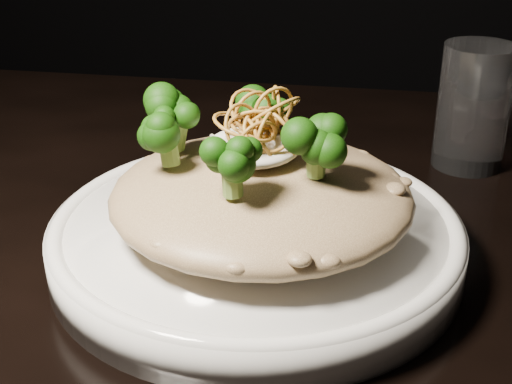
% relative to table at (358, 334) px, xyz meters
% --- Properties ---
extents(table, '(1.10, 0.80, 0.75)m').
position_rel_table_xyz_m(table, '(0.00, 0.00, 0.00)').
color(table, black).
rests_on(table, ground).
extents(plate, '(0.30, 0.30, 0.03)m').
position_rel_table_xyz_m(plate, '(-0.08, -0.03, 0.10)').
color(plate, white).
rests_on(plate, table).
extents(risotto, '(0.22, 0.22, 0.05)m').
position_rel_table_xyz_m(risotto, '(-0.08, -0.03, 0.14)').
color(risotto, brown).
rests_on(risotto, plate).
extents(broccoli, '(0.13, 0.13, 0.05)m').
position_rel_table_xyz_m(broccoli, '(-0.09, -0.04, 0.19)').
color(broccoli, black).
rests_on(broccoli, risotto).
extents(cheese, '(0.07, 0.07, 0.02)m').
position_rel_table_xyz_m(cheese, '(-0.08, -0.03, 0.17)').
color(cheese, white).
rests_on(cheese, risotto).
extents(shallots, '(0.06, 0.06, 0.04)m').
position_rel_table_xyz_m(shallots, '(-0.08, -0.03, 0.20)').
color(shallots, brown).
rests_on(shallots, cheese).
extents(drinking_glass, '(0.08, 0.08, 0.12)m').
position_rel_table_xyz_m(drinking_glass, '(0.09, 0.18, 0.14)').
color(drinking_glass, white).
rests_on(drinking_glass, table).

